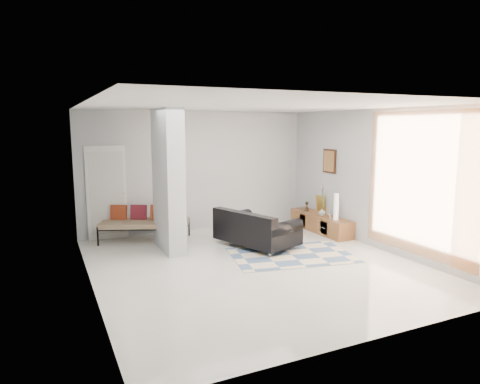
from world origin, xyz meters
name	(u,v)px	position (x,y,z in m)	size (l,w,h in m)	color
floor	(254,265)	(0.00, 0.00, 0.00)	(6.00, 6.00, 0.00)	beige
ceiling	(255,106)	(0.00, 0.00, 2.80)	(6.00, 6.00, 0.00)	white
wall_back	(197,171)	(0.00, 3.00, 1.40)	(6.00, 6.00, 0.00)	#B8BABC
wall_front	(377,223)	(0.00, -3.00, 1.40)	(6.00, 6.00, 0.00)	#B8BABC
wall_left	(88,199)	(-2.75, 0.00, 1.40)	(6.00, 6.00, 0.00)	#B8BABC
wall_right	(377,179)	(2.75, 0.00, 1.40)	(6.00, 6.00, 0.00)	#B8BABC
partition_column	(168,180)	(-1.10, 1.60, 1.40)	(0.35, 1.20, 2.80)	silver
hallway_door	(107,193)	(-2.10, 2.96, 1.02)	(0.85, 0.06, 2.04)	white
curtain	(420,184)	(2.67, -1.15, 1.45)	(2.55, 2.55, 0.00)	orange
wall_art	(330,161)	(2.72, 1.53, 1.65)	(0.04, 0.45, 0.55)	#36190E
media_console	(321,223)	(2.52, 1.53, 0.20)	(0.45, 1.93, 0.80)	brown
loveseat	(255,230)	(0.54, 1.05, 0.35)	(1.48, 1.89, 0.76)	silver
daybed	(144,222)	(-1.41, 2.48, 0.41)	(2.01, 1.43, 0.77)	black
area_rug	(291,255)	(0.90, 0.20, 0.01)	(2.28, 1.52, 0.01)	beige
cylinder_lamp	(336,207)	(2.50, 0.94, 0.69)	(0.11, 0.11, 0.58)	white
bronze_figurine	(307,206)	(2.47, 2.05, 0.51)	(0.11, 0.11, 0.23)	black
vase	(322,212)	(2.47, 1.42, 0.49)	(0.16, 0.16, 0.17)	silver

